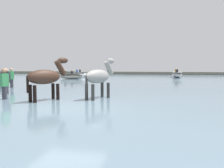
{
  "coord_description": "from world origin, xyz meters",
  "views": [
    {
      "loc": [
        3.23,
        -7.24,
        1.69
      ],
      "look_at": [
        0.87,
        3.73,
        0.83
      ],
      "focal_mm": 35.48,
      "sensor_mm": 36.0,
      "label": 1
    }
  ],
  "objects": [
    {
      "name": "boat_distant_west",
      "position": [
        -6.61,
        16.59,
        0.64
      ],
      "size": [
        2.87,
        1.68,
        1.07
      ],
      "color": "#B2AD9E",
      "rests_on": "water_surface"
    },
    {
      "name": "far_shoreline",
      "position": [
        0.0,
        34.84,
        0.42
      ],
      "size": [
        80.0,
        2.4,
        0.83
      ],
      "primitive_type": "cube",
      "color": "#706B5B",
      "rests_on": "ground"
    },
    {
      "name": "person_wading_mid",
      "position": [
        -6.39,
        5.72,
        0.87
      ],
      "size": [
        0.38,
        0.33,
        1.63
      ],
      "color": "#383842",
      "rests_on": "ground"
    },
    {
      "name": "horse_lead_grey",
      "position": [
        0.67,
        1.97,
        1.24
      ],
      "size": [
        1.12,
        1.88,
        2.1
      ],
      "color": "gray",
      "rests_on": "ground"
    },
    {
      "name": "horse_trailing_dark_bay",
      "position": [
        -1.27,
        0.95,
        1.24
      ],
      "size": [
        1.27,
        1.83,
        2.1
      ],
      "color": "#382319",
      "rests_on": "ground"
    },
    {
      "name": "boat_mid_outer",
      "position": [
        5.47,
        22.72,
        0.69
      ],
      "size": [
        1.24,
        3.27,
        1.18
      ],
      "color": "silver",
      "rests_on": "water_surface"
    },
    {
      "name": "boat_far_offshore",
      "position": [
        -7.52,
        22.04,
        0.67
      ],
      "size": [
        1.61,
        3.94,
        1.16
      ],
      "color": "silver",
      "rests_on": "water_surface"
    },
    {
      "name": "person_wading_close",
      "position": [
        -4.41,
        2.62,
        0.87
      ],
      "size": [
        0.34,
        0.23,
        1.63
      ],
      "color": "#383842",
      "rests_on": "ground"
    },
    {
      "name": "ground_plane",
      "position": [
        0.0,
        0.0,
        0.0
      ],
      "size": [
        120.0,
        120.0,
        0.0
      ],
      "primitive_type": "plane",
      "color": "#756B56"
    },
    {
      "name": "person_onlooker_right",
      "position": [
        -3.16,
        0.88,
        0.87
      ],
      "size": [
        0.27,
        0.36,
        1.63
      ],
      "color": "#383842",
      "rests_on": "ground"
    },
    {
      "name": "water_surface",
      "position": [
        0.0,
        10.0,
        0.16
      ],
      "size": [
        90.0,
        90.0,
        0.33
      ],
      "primitive_type": "cube",
      "color": "slate",
      "rests_on": "ground"
    }
  ]
}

